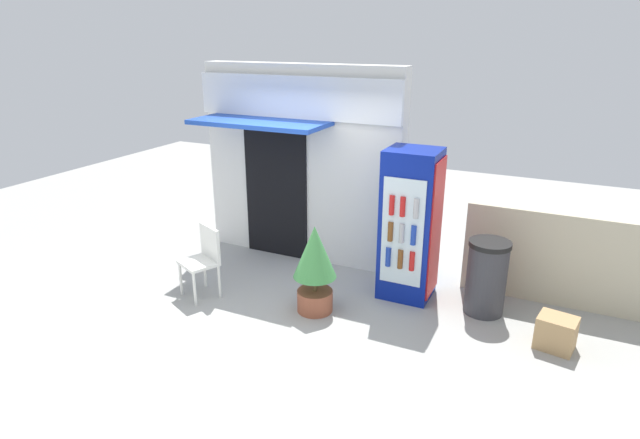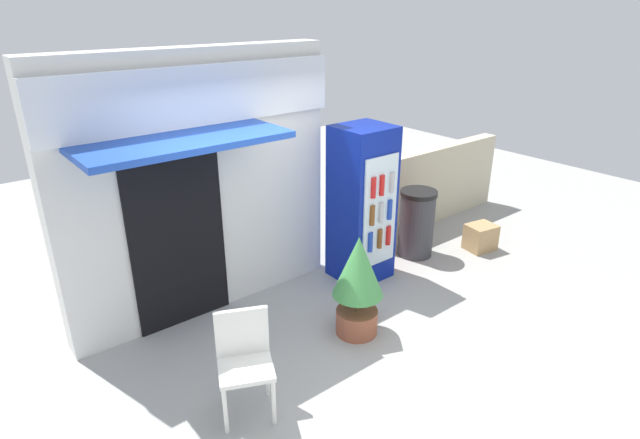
{
  "view_description": "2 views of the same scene",
  "coord_description": "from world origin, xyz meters",
  "px_view_note": "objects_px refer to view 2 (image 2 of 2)",
  "views": [
    {
      "loc": [
        2.97,
        -4.81,
        3.18
      ],
      "look_at": [
        0.42,
        0.53,
        1.08
      ],
      "focal_mm": 29.42,
      "sensor_mm": 36.0,
      "label": 1
    },
    {
      "loc": [
        -2.66,
        -3.04,
        3.2
      ],
      "look_at": [
        0.36,
        0.71,
        1.16
      ],
      "focal_mm": 29.08,
      "sensor_mm": 36.0,
      "label": 2
    }
  ],
  "objects_px": {
    "drink_cooler": "(363,204)",
    "plastic_chair": "(244,355)",
    "trash_bin": "(417,223)",
    "potted_plant_near_shop": "(358,279)",
    "cardboard_box": "(481,237)"
  },
  "relations": [
    {
      "from": "plastic_chair",
      "to": "potted_plant_near_shop",
      "type": "height_order",
      "value": "potted_plant_near_shop"
    },
    {
      "from": "trash_bin",
      "to": "cardboard_box",
      "type": "height_order",
      "value": "trash_bin"
    },
    {
      "from": "potted_plant_near_shop",
      "to": "cardboard_box",
      "type": "relative_size",
      "value": 2.85
    },
    {
      "from": "trash_bin",
      "to": "cardboard_box",
      "type": "relative_size",
      "value": 2.39
    },
    {
      "from": "drink_cooler",
      "to": "trash_bin",
      "type": "height_order",
      "value": "drink_cooler"
    },
    {
      "from": "cardboard_box",
      "to": "potted_plant_near_shop",
      "type": "bearing_deg",
      "value": -171.93
    },
    {
      "from": "plastic_chair",
      "to": "trash_bin",
      "type": "bearing_deg",
      "value": 17.83
    },
    {
      "from": "drink_cooler",
      "to": "cardboard_box",
      "type": "xyz_separation_m",
      "value": [
        1.79,
        -0.51,
        -0.77
      ]
    },
    {
      "from": "plastic_chair",
      "to": "trash_bin",
      "type": "relative_size",
      "value": 0.99
    },
    {
      "from": "drink_cooler",
      "to": "plastic_chair",
      "type": "distance_m",
      "value": 2.62
    },
    {
      "from": "drink_cooler",
      "to": "potted_plant_near_shop",
      "type": "bearing_deg",
      "value": -134.78
    },
    {
      "from": "trash_bin",
      "to": "cardboard_box",
      "type": "bearing_deg",
      "value": -29.74
    },
    {
      "from": "plastic_chair",
      "to": "trash_bin",
      "type": "xyz_separation_m",
      "value": [
        3.31,
        1.06,
        -0.07
      ]
    },
    {
      "from": "potted_plant_near_shop",
      "to": "trash_bin",
      "type": "height_order",
      "value": "potted_plant_near_shop"
    },
    {
      "from": "drink_cooler",
      "to": "cardboard_box",
      "type": "distance_m",
      "value": 2.01
    }
  ]
}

